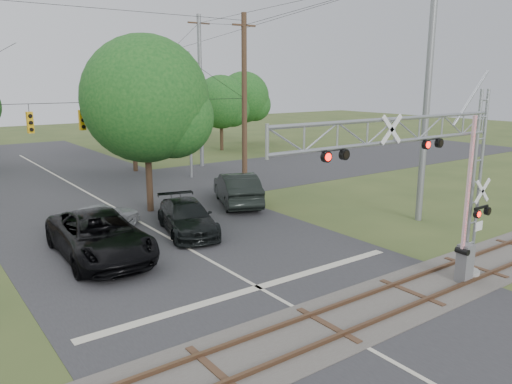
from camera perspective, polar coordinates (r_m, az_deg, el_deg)
ground at (r=14.49m, az=13.94°, el=-17.67°), size 160.00×160.00×0.00m
road_main at (r=21.60m, az=-6.87°, el=-6.96°), size 14.00×90.00×0.02m
road_cross at (r=34.08m, az=-18.50°, el=-0.22°), size 90.00×12.00×0.02m
railroad_track at (r=15.65m, az=8.17°, el=-14.86°), size 90.00×3.20×0.17m
crossing_gantry at (r=17.02m, az=19.22°, el=1.95°), size 10.01×0.89×6.94m
traffic_signal_span at (r=29.87m, az=-15.19°, el=9.17°), size 19.34×0.36×11.50m
pickup_black at (r=21.66m, az=-17.43°, el=-4.81°), size 3.39×6.90×1.89m
car_dark at (r=24.27m, az=-7.89°, el=-2.88°), size 3.46×5.72×1.55m
sedan_silver at (r=25.60m, az=-17.26°, el=-2.72°), size 4.35×2.98×1.38m
suv_dark at (r=29.52m, az=-2.17°, el=0.39°), size 4.12×6.12×1.91m
streetlight at (r=37.46m, az=-7.84°, el=9.42°), size 2.47×0.26×9.26m
utility_poles at (r=32.43m, az=-13.03°, el=10.56°), size 25.25×29.24×13.03m
treeline at (r=41.64m, az=-23.06°, el=9.64°), size 53.02×28.77×9.66m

